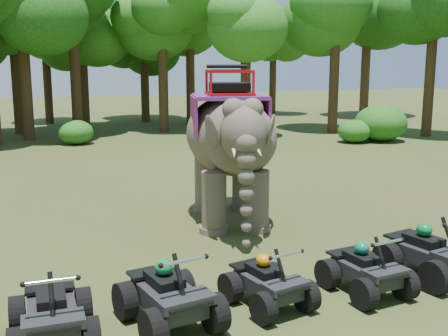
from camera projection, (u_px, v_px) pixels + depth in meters
The scene contains 22 objects.
ground at pixel (247, 269), 11.56m from camera, with size 110.00×110.00×0.00m, color #47381E.
elephant at pixel (230, 145), 14.62m from camera, with size 2.13×4.85×4.07m, color brown, non-canonical shape.
atv_0 at pixel (51, 305), 8.38m from camera, with size 1.26×1.72×1.28m, color black, non-canonical shape.
atv_1 at pixel (168, 287), 9.00m from camera, with size 1.30×1.79×1.32m, color black, non-canonical shape.
atv_2 at pixel (268, 276), 9.70m from camera, with size 1.12×1.54×1.14m, color black, non-canonical shape.
atv_3 at pixel (366, 263), 10.24m from camera, with size 1.16×1.59×1.18m, color black, non-canonical shape.
atv_4 at pixel (430, 245), 10.98m from camera, with size 1.31×1.79×1.33m, color black, non-canonical shape.
tree_0 at pixel (74, 52), 30.98m from camera, with size 6.46×6.46×9.24m, color #195114, non-canonical shape.
tree_1 at pixel (163, 57), 32.22m from camera, with size 6.08×6.08×8.69m, color #195114, non-canonical shape.
tree_2 at pixel (246, 71), 30.54m from camera, with size 5.02×5.02×7.18m, color #195114, non-canonical shape.
tree_3 at pixel (335, 58), 31.82m from camera, with size 5.99×5.99×8.55m, color #195114, non-canonical shape.
tree_4 at pixel (431, 60), 30.41m from camera, with size 5.79×5.79×8.28m, color #195114, non-canonical shape.
tree_27 at pixel (145, 69), 39.12m from camera, with size 4.97×4.97×7.10m, color #195114, non-canonical shape.
tree_28 at pixel (367, 41), 38.89m from camera, with size 7.63×7.63×10.90m, color #195114, non-canonical shape.
tree_29 at pixel (190, 58), 35.85m from camera, with size 5.94×5.94×8.49m, color #195114, non-canonical shape.
tree_31 at pixel (15, 56), 31.32m from camera, with size 6.14×6.14×8.77m, color #195114, non-canonical shape.
tree_34 at pixel (84, 70), 34.74m from camera, with size 4.94×4.94×7.05m, color #195114, non-canonical shape.
tree_35 at pixel (144, 58), 37.38m from camera, with size 6.00×6.00×8.57m, color #195114, non-canonical shape.
tree_36 at pixel (23, 49), 28.77m from camera, with size 6.64×6.64×9.49m, color #195114, non-canonical shape.
tree_38 at pixel (244, 60), 42.07m from camera, with size 5.80×5.80×8.28m, color #195114, non-canonical shape.
tree_39 at pixel (273, 66), 43.03m from camera, with size 5.15×5.15×7.36m, color #195114, non-canonical shape.
tree_40 at pixel (46, 64), 36.54m from camera, with size 5.42×5.42×7.75m, color #195114, non-canonical shape.
Camera 1 is at (-4.70, -9.90, 4.27)m, focal length 45.00 mm.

